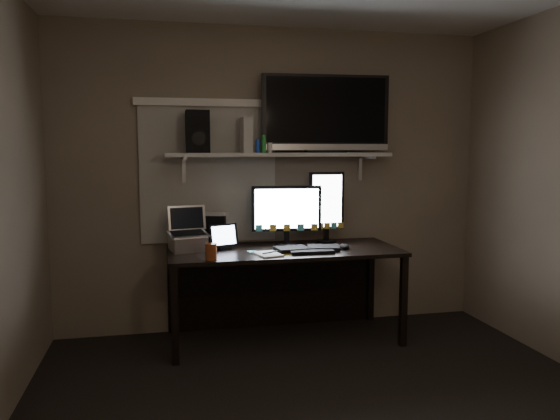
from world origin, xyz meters
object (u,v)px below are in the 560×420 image
object	(u,v)px
desk	(281,268)
tablet	(224,237)
monitor_landscape	(287,215)
game_console	(246,135)
mouse	(345,246)
cup	(211,252)
speaker	(197,132)
monitor_portrait	(327,207)
laptop	(188,230)
keyboard	(308,249)
tv	(326,114)

from	to	relation	value
desk	tablet	distance (m)	0.55
monitor_landscape	game_console	xyz separation A→B (m)	(-0.32, 0.04, 0.64)
mouse	cup	world-z (taller)	cup
game_console	speaker	distance (m)	0.38
monitor_landscape	cup	world-z (taller)	monitor_landscape
monitor_landscape	monitor_portrait	size ratio (longest dim) A/B	0.94
monitor_portrait	tablet	world-z (taller)	monitor_portrait
mouse	cup	bearing A→B (deg)	-167.99
mouse	tablet	size ratio (longest dim) A/B	0.49
monitor_portrait	laptop	xyz separation A→B (m)	(-1.15, -0.15, -0.13)
keyboard	desk	bearing A→B (deg)	128.43
mouse	laptop	size ratio (longest dim) A/B	0.34
keyboard	tablet	bearing A→B (deg)	166.59
laptop	mouse	bearing A→B (deg)	-20.01
tablet	cup	bearing A→B (deg)	-128.13
monitor_portrait	desk	bearing A→B (deg)	-168.93
keyboard	cup	bearing A→B (deg)	-162.96
monitor_landscape	game_console	world-z (taller)	game_console
speaker	mouse	bearing A→B (deg)	-15.68
keyboard	tv	world-z (taller)	tv
desk	game_console	size ratio (longest dim) A/B	6.53
laptop	speaker	size ratio (longest dim) A/B	1.02
keyboard	mouse	size ratio (longest dim) A/B	4.43
keyboard	game_console	size ratio (longest dim) A/B	1.83
cup	tv	world-z (taller)	tv
monitor_portrait	tablet	size ratio (longest dim) A/B	2.58
tv	game_console	bearing A→B (deg)	-177.03
tablet	laptop	size ratio (longest dim) A/B	0.70
mouse	tablet	xyz separation A→B (m)	(-0.93, 0.18, 0.08)
keyboard	mouse	xyz separation A→B (m)	(0.30, -0.00, 0.01)
speaker	desk	bearing A→B (deg)	-7.85
tablet	tv	distance (m)	1.29
mouse	cup	distance (m)	1.08
desk	speaker	world-z (taller)	speaker
tablet	game_console	bearing A→B (deg)	13.75
monitor_portrait	tv	bearing A→B (deg)	-135.84
laptop	tv	distance (m)	1.45
cup	tv	size ratio (longest dim) A/B	0.11
mouse	speaker	bearing A→B (deg)	165.19
tablet	cup	xyz separation A→B (m)	(-0.13, -0.38, -0.04)
monitor_portrait	laptop	bearing A→B (deg)	-175.70
game_console	tv	bearing A→B (deg)	0.63
monitor_landscape	cup	distance (m)	0.83
tv	mouse	bearing A→B (deg)	-73.57
cup	tablet	bearing A→B (deg)	70.86
laptop	tv	xyz separation A→B (m)	(1.13, 0.13, 0.90)
keyboard	cup	distance (m)	0.79
laptop	game_console	xyz separation A→B (m)	(0.48, 0.13, 0.72)
game_console	monitor_landscape	bearing A→B (deg)	-6.76
cup	speaker	distance (m)	1.00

